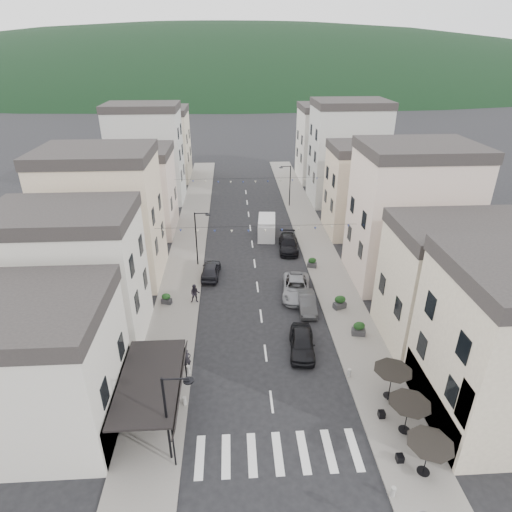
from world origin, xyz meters
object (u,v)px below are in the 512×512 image
Objects in this scene: parked_car_b at (307,303)px; pedestrian_b at (195,294)px; parked_car_a at (302,343)px; delivery_van at (267,227)px; parked_car_e at (211,270)px; parked_car_d at (288,244)px; pedestrian_a at (187,359)px; parked_car_c at (296,288)px.

parked_car_b is 2.29× the size of pedestrian_b.
parked_car_a is 22.34m from delivery_van.
delivery_van reaches higher than parked_car_a.
parked_car_b is at bearing -76.77° from delivery_van.
parked_car_e is 5.17m from pedestrian_b.
pedestrian_b is (-8.63, 7.33, 0.24)m from parked_car_a.
parked_car_d is 2.87× the size of pedestrian_b.
parked_car_b is at bearing 15.07° from pedestrian_a.
parked_car_e is at bearing 74.44° from pedestrian_b.
parked_car_c is at bearing -77.81° from delivery_van.
parked_car_c is 14.16m from delivery_van.
pedestrian_a reaches higher than parked_car_a.
parked_car_e is (-8.14, 4.09, -0.03)m from parked_car_c.
parked_car_e is (-8.67, -5.77, -0.01)m from parked_car_d.
parked_car_c is 3.06× the size of pedestrian_b.
delivery_van is (-2.16, 4.20, 0.46)m from parked_car_d.
pedestrian_a is at bearing -112.15° from parked_car_d.
parked_car_c reaches higher than parked_car_d.
pedestrian_a is at bearing -140.56° from parked_car_b.
parked_car_a is 0.88× the size of parked_car_d.
parked_car_c is at bearing 90.95° from parked_car_a.
parked_car_a is 1.05× the size of parked_car_e.
parked_car_d is at bearing 94.45° from parked_car_c.
pedestrian_b is (-0.03, 8.95, 0.07)m from pedestrian_a.
parked_car_a reaches higher than parked_car_d.
parked_car_a is 1.11× the size of parked_car_b.
pedestrian_a is 8.95m from pedestrian_b.
delivery_van reaches higher than parked_car_e.
parked_car_a is at bearing -82.17° from delivery_van.
pedestrian_b is at bearing 68.75° from pedestrian_a.
parked_car_c is 1.04× the size of delivery_van.
parked_car_c reaches higher than parked_car_e.
pedestrian_b is at bearing 173.89° from parked_car_b.
delivery_van is (6.50, 9.97, 0.47)m from parked_car_e.
parked_car_d is 0.98× the size of delivery_van.
delivery_van is 25.14m from pedestrian_a.
parked_car_b is 0.75× the size of parked_car_c.
parked_car_d is (1.27, 18.12, -0.03)m from parked_car_a.
parked_car_a is 18.16m from parked_car_d.
parked_car_e is (-8.74, 6.61, 0.06)m from parked_car_b.
parked_car_b is 0.95× the size of parked_car_e.
parked_car_b is 16.73m from delivery_van.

